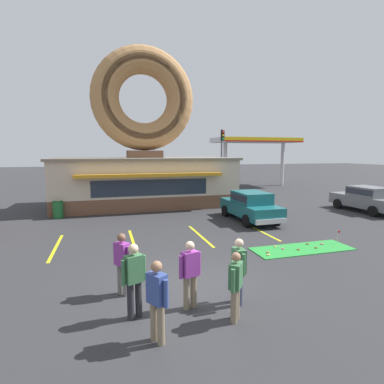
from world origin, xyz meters
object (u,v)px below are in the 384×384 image
Objects in this scene: pedestrian_blue_sweater_man at (236,283)px; pedestrian_beanie_man at (190,272)px; pedestrian_crossing_woman at (134,277)px; trash_bin at (58,209)px; pedestrian_hooded_kid at (239,268)px; traffic_light_pole at (222,153)px; car_teal at (250,205)px; pedestrian_clipboard_woman at (122,261)px; car_grey at (367,198)px; putting_flag_pin at (338,234)px; golf_ball at (279,247)px; pedestrian_leather_jacket_man at (157,298)px.

pedestrian_blue_sweater_man is 0.95× the size of pedestrian_beanie_man.
pedestrian_crossing_woman is 12.29m from trash_bin.
pedestrian_blue_sweater_man is 0.95× the size of pedestrian_hooded_kid.
traffic_light_pole is (12.92, 7.22, 3.21)m from trash_bin.
car_teal is 2.76× the size of pedestrian_beanie_man.
traffic_light_pole is at bearing 60.99° from pedestrian_clipboard_woman.
pedestrian_crossing_woman reaches higher than car_grey.
trash_bin is at bearing 115.74° from pedestrian_hooded_kid.
car_teal is 9.39m from pedestrian_hooded_kid.
putting_flag_pin is 0.12× the size of car_teal.
pedestrian_clipboard_woman is 1.24m from pedestrian_crossing_woman.
putting_flag_pin is 0.32× the size of pedestrian_crossing_woman.
pedestrian_beanie_man is at bearing -37.57° from pedestrian_clipboard_woman.
putting_flag_pin reaches higher than golf_ball.
pedestrian_hooded_kid is (-3.34, -3.45, 0.86)m from golf_ball.
pedestrian_leather_jacket_man is at bearing -147.81° from car_grey.
golf_ball is 6.85m from pedestrian_crossing_woman.
golf_ball is 7.13m from pedestrian_leather_jacket_man.
pedestrian_blue_sweater_man is 0.27× the size of traffic_light_pole.
car_grey is 15.24m from pedestrian_hooded_kid.
pedestrian_hooded_kid is at bearing -146.54° from car_grey.
trash_bin is at bearing 105.44° from pedestrian_leather_jacket_man.
pedestrian_leather_jacket_man reaches higher than pedestrian_blue_sweater_man.
pedestrian_clipboard_woman reaches higher than car_grey.
pedestrian_hooded_kid is 2.53m from pedestrian_crossing_woman.
trash_bin is at bearing 137.09° from golf_ball.
golf_ball is 0.03× the size of pedestrian_hooded_kid.
pedestrian_blue_sweater_man is 0.91× the size of pedestrian_crossing_woman.
pedestrian_beanie_man is at bearing 47.94° from pedestrian_leather_jacket_man.
car_grey is (6.78, 5.15, 0.43)m from putting_flag_pin.
car_grey is 2.65× the size of pedestrian_crossing_woman.
traffic_light_pole is at bearing 66.18° from pedestrian_beanie_man.
pedestrian_crossing_woman is (-7.06, -8.19, 0.09)m from car_teal.
golf_ball is 0.02× the size of pedestrian_crossing_woman.
pedestrian_crossing_woman reaches higher than golf_ball.
putting_flag_pin is 6.79m from pedestrian_hooded_kid.
pedestrian_crossing_woman is at bearing 108.98° from pedestrian_leather_jacket_man.
golf_ball is 0.01× the size of car_grey.
golf_ball is 4.98m from car_teal.
pedestrian_hooded_kid is 20.61m from traffic_light_pole.
pedestrian_blue_sweater_man is at bearing -118.92° from car_teal.
car_grey is 15.96m from pedestrian_blue_sweater_man.
pedestrian_crossing_woman is at bearing -116.97° from traffic_light_pole.
trash_bin is (-3.02, 10.63, -0.42)m from pedestrian_clipboard_woman.
pedestrian_beanie_man is at bearing -113.82° from traffic_light_pole.
pedestrian_beanie_man reaches higher than pedestrian_blue_sweater_man.
pedestrian_crossing_woman is 21.58m from traffic_light_pole.
pedestrian_blue_sweater_man reaches higher than golf_ball.
trash_bin is at bearing 105.13° from pedestrian_crossing_woman.
putting_flag_pin is at bearing 23.83° from pedestrian_beanie_man.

